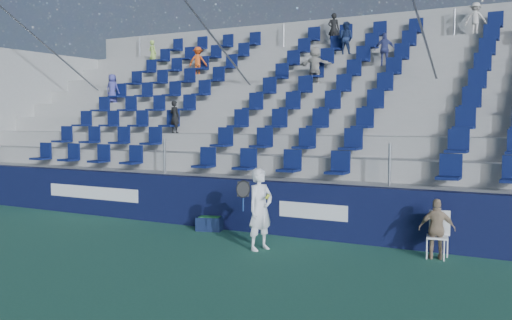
{
  "coord_description": "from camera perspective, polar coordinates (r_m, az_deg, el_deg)",
  "views": [
    {
      "loc": [
        6.36,
        -8.3,
        2.59
      ],
      "look_at": [
        0.2,
        2.8,
        1.7
      ],
      "focal_mm": 40.0,
      "sensor_mm": 36.0,
      "label": 1
    }
  ],
  "objects": [
    {
      "name": "sponsor_wall",
      "position": [
        13.25,
        -0.01,
        -4.63
      ],
      "size": [
        24.0,
        0.32,
        1.2
      ],
      "color": "#0F1337",
      "rests_on": "ground"
    },
    {
      "name": "ball_bin",
      "position": [
        13.51,
        -4.65,
        -6.28
      ],
      "size": [
        0.67,
        0.53,
        0.33
      ],
      "color": "#0F1A3A",
      "rests_on": "ground"
    },
    {
      "name": "ground",
      "position": [
        10.78,
        -8.31,
        -9.94
      ],
      "size": [
        70.0,
        70.0,
        0.0
      ],
      "primitive_type": "plane",
      "color": "#2E6B50",
      "rests_on": "ground"
    },
    {
      "name": "line_judge",
      "position": [
        11.2,
        17.64,
        -6.59
      ],
      "size": [
        0.71,
        0.43,
        1.13
      ],
      "primitive_type": "imported",
      "rotation": [
        0.0,
        0.0,
        3.39
      ],
      "color": "tan",
      "rests_on": "ground"
    },
    {
      "name": "grandstand",
      "position": [
        17.73,
        8.01,
        2.49
      ],
      "size": [
        24.0,
        8.17,
        6.63
      ],
      "color": "#9A9A95",
      "rests_on": "ground"
    },
    {
      "name": "tennis_player",
      "position": [
        11.38,
        0.43,
        -4.93
      ],
      "size": [
        0.69,
        0.69,
        1.64
      ],
      "color": "white",
      "rests_on": "ground"
    },
    {
      "name": "line_judge_chair",
      "position": [
        11.34,
        17.78,
        -6.78
      ],
      "size": [
        0.46,
        0.47,
        0.88
      ],
      "color": "white",
      "rests_on": "ground"
    }
  ]
}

